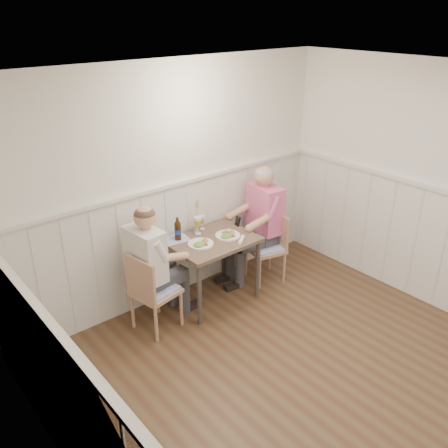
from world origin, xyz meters
name	(u,v)px	position (x,y,z in m)	size (l,w,h in m)	color
ground_plane	(330,397)	(0.00, 0.00, 0.00)	(4.50, 4.50, 0.00)	#4C301E
room_shell	(350,239)	(0.00, 0.00, 1.52)	(4.04, 4.54, 2.60)	white
wainscot	(276,295)	(0.00, 0.69, 0.69)	(4.00, 4.49, 1.34)	silver
dining_table	(212,247)	(0.18, 1.84, 0.65)	(0.92, 0.70, 0.75)	brown
chair_right	(269,244)	(0.98, 1.75, 0.45)	(0.48, 0.48, 0.84)	#9F7760
chair_left	(151,290)	(-0.64, 1.78, 0.47)	(0.48, 0.48, 0.87)	#9F7760
man_in_pink	(261,230)	(0.97, 1.89, 0.59)	(0.69, 0.48, 1.42)	#3F3F47
diner_cream	(150,276)	(-0.59, 1.88, 0.57)	(0.65, 0.45, 1.35)	#3F3F47
plate_man	(227,235)	(0.34, 1.78, 0.77)	(0.28, 0.28, 0.07)	white
plate_diner	(200,244)	(-0.01, 1.80, 0.77)	(0.27, 0.27, 0.07)	white
beer_glass_a	(202,220)	(0.25, 2.11, 0.86)	(0.07, 0.07, 0.16)	silver
beer_glass_b	(198,223)	(0.14, 2.04, 0.89)	(0.08, 0.08, 0.20)	silver
beer_bottle	(178,230)	(-0.11, 2.06, 0.87)	(0.07, 0.07, 0.26)	black
rolled_napkin	(241,240)	(0.38, 1.59, 0.77)	(0.17, 0.15, 0.04)	white
grass_vase	(196,217)	(0.15, 2.09, 0.93)	(0.05, 0.05, 0.40)	silver
gingham_mat	(175,239)	(-0.13, 2.08, 0.75)	(0.32, 0.27, 0.01)	#5E6BC2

